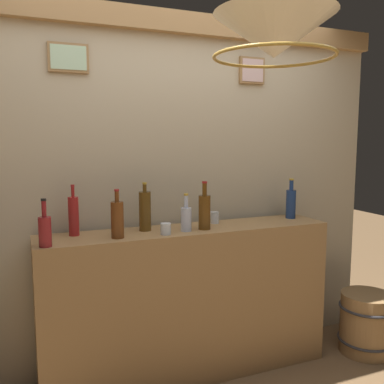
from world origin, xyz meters
name	(u,v)px	position (x,y,z in m)	size (l,w,h in m)	color
panelled_rear_partition	(175,181)	(0.00, 1.10, 1.31)	(3.23, 0.15, 2.46)	#BCAD8E
bar_shelf_unit	(189,302)	(0.00, 0.83, 0.51)	(1.96, 0.38, 1.02)	#9E7547
liquor_bottle_rye	(204,211)	(0.09, 0.77, 1.14)	(0.08, 0.08, 0.32)	brown
liquor_bottle_port	(186,218)	(-0.05, 0.77, 1.11)	(0.07, 0.07, 0.24)	silver
liquor_bottle_mezcal	(291,203)	(0.84, 0.88, 1.14)	(0.07, 0.07, 0.30)	navy
liquor_bottle_amaro	(45,230)	(-0.91, 0.70, 1.11)	(0.07, 0.07, 0.27)	maroon
liquor_bottle_whiskey	(117,219)	(-0.49, 0.75, 1.14)	(0.08, 0.08, 0.29)	brown
liquor_bottle_sherry	(74,216)	(-0.73, 0.91, 1.14)	(0.06, 0.06, 0.31)	maroon
liquor_bottle_gin	(145,211)	(-0.29, 0.88, 1.15)	(0.08, 0.08, 0.31)	#593C14
glass_tumbler_rocks	(166,229)	(-0.20, 0.73, 1.06)	(0.07, 0.07, 0.07)	silver
glass_tumbler_highball	(215,218)	(0.23, 0.92, 1.06)	(0.06, 0.06, 0.08)	silver
pendant_lamp	(274,37)	(0.11, 0.04, 2.08)	(0.58, 0.58, 0.55)	#EFE5C6
wooden_barrel	(366,323)	(1.35, 0.60, 0.23)	(0.41, 0.41, 0.46)	#9E7547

